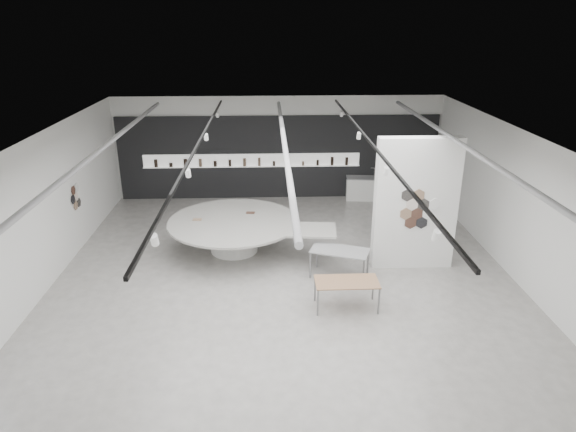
{
  "coord_description": "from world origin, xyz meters",
  "views": [
    {
      "loc": [
        -0.39,
        -11.64,
        6.43
      ],
      "look_at": [
        0.12,
        1.2,
        1.44
      ],
      "focal_mm": 32.0,
      "sensor_mm": 36.0,
      "label": 1
    }
  ],
  "objects_px": {
    "display_island": "(236,231)",
    "partition_column": "(416,204)",
    "sample_table_stone": "(340,252)",
    "kitchen_counter": "(366,188)",
    "sample_table_wood": "(347,283)"
  },
  "relations": [
    {
      "from": "sample_table_wood",
      "to": "kitchen_counter",
      "type": "xyz_separation_m",
      "value": [
        1.87,
        7.66,
        -0.21
      ]
    },
    {
      "from": "display_island",
      "to": "sample_table_stone",
      "type": "height_order",
      "value": "display_island"
    },
    {
      "from": "sample_table_stone",
      "to": "kitchen_counter",
      "type": "relative_size",
      "value": 1.05
    },
    {
      "from": "display_island",
      "to": "sample_table_wood",
      "type": "bearing_deg",
      "value": -44.54
    },
    {
      "from": "kitchen_counter",
      "to": "partition_column",
      "type": "bearing_deg",
      "value": -81.59
    },
    {
      "from": "partition_column",
      "to": "sample_table_stone",
      "type": "relative_size",
      "value": 2.18
    },
    {
      "from": "partition_column",
      "to": "sample_table_wood",
      "type": "relative_size",
      "value": 2.42
    },
    {
      "from": "kitchen_counter",
      "to": "sample_table_stone",
      "type": "bearing_deg",
      "value": -100.68
    },
    {
      "from": "partition_column",
      "to": "display_island",
      "type": "xyz_separation_m",
      "value": [
        -4.85,
        1.12,
        -1.17
      ]
    },
    {
      "from": "partition_column",
      "to": "kitchen_counter",
      "type": "height_order",
      "value": "partition_column"
    },
    {
      "from": "display_island",
      "to": "partition_column",
      "type": "bearing_deg",
      "value": -7.71
    },
    {
      "from": "partition_column",
      "to": "sample_table_stone",
      "type": "xyz_separation_m",
      "value": [
        -2.06,
        -0.57,
        -1.1
      ]
    },
    {
      "from": "display_island",
      "to": "sample_table_stone",
      "type": "bearing_deg",
      "value": -25.96
    },
    {
      "from": "sample_table_stone",
      "to": "kitchen_counter",
      "type": "distance_m",
      "value": 6.37
    },
    {
      "from": "sample_table_wood",
      "to": "sample_table_stone",
      "type": "distance_m",
      "value": 1.56
    }
  ]
}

